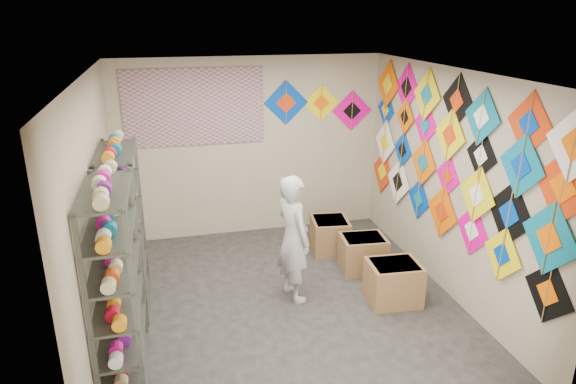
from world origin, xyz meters
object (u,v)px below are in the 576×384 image
object	(u,v)px
carton_b	(363,253)
shelf_rack_back	(124,230)
carton_c	(330,235)
shelf_rack_front	(117,286)
shopkeeper	(293,238)
carton_a	(393,282)

from	to	relation	value
carton_b	shelf_rack_back	bearing A→B (deg)	-172.05
carton_b	carton_c	bearing A→B (deg)	115.84
shelf_rack_back	carton_c	bearing A→B (deg)	16.12
shelf_rack_front	carton_c	bearing A→B (deg)	37.40
shelf_rack_front	shopkeeper	xyz separation A→B (m)	(1.90, 0.99, -0.17)
shopkeeper	carton_a	size ratio (longest dim) A/B	2.58
shopkeeper	carton_c	size ratio (longest dim) A/B	2.78
shelf_rack_front	shopkeeper	size ratio (longest dim) A/B	1.22
shelf_rack_front	carton_b	xyz separation A→B (m)	(2.98, 1.43, -0.71)
shelf_rack_front	carton_b	distance (m)	3.38
shelf_rack_back	carton_b	size ratio (longest dim) A/B	3.26
shopkeeper	shelf_rack_front	bearing A→B (deg)	101.00
carton_b	carton_c	xyz separation A→B (m)	(-0.25, 0.66, 0.01)
shelf_rack_front	shelf_rack_back	size ratio (longest dim) A/B	1.00
shelf_rack_front	carton_a	size ratio (longest dim) A/B	3.16
shelf_rack_front	carton_c	size ratio (longest dim) A/B	3.40
carton_b	carton_c	world-z (taller)	carton_c
carton_a	carton_c	bearing A→B (deg)	105.29
carton_a	shelf_rack_front	bearing A→B (deg)	-164.95
shopkeeper	carton_c	distance (m)	1.47
carton_a	carton_b	xyz separation A→B (m)	(-0.05, 0.84, -0.01)
carton_a	carton_c	xyz separation A→B (m)	(-0.30, 1.49, -0.01)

